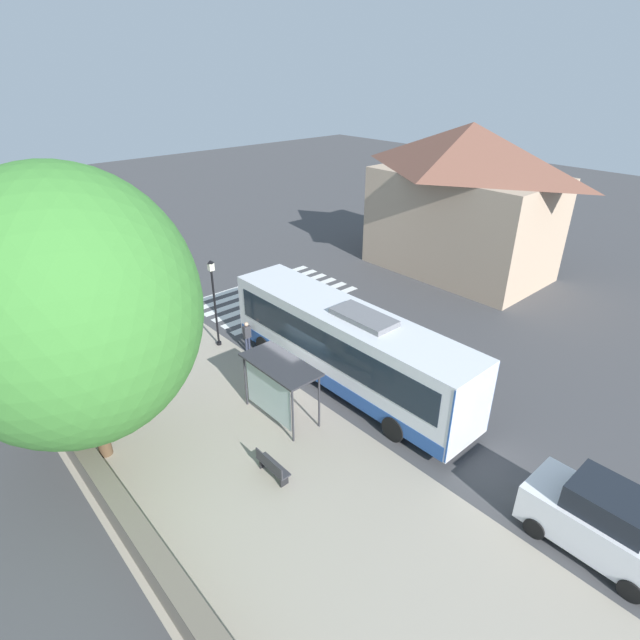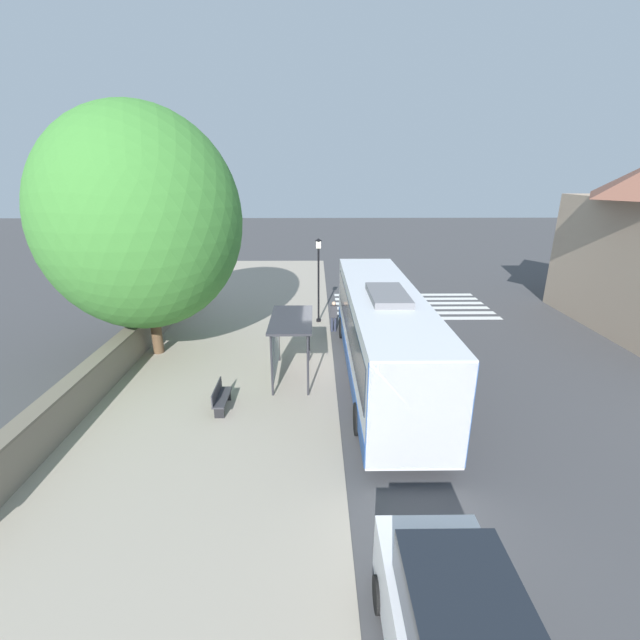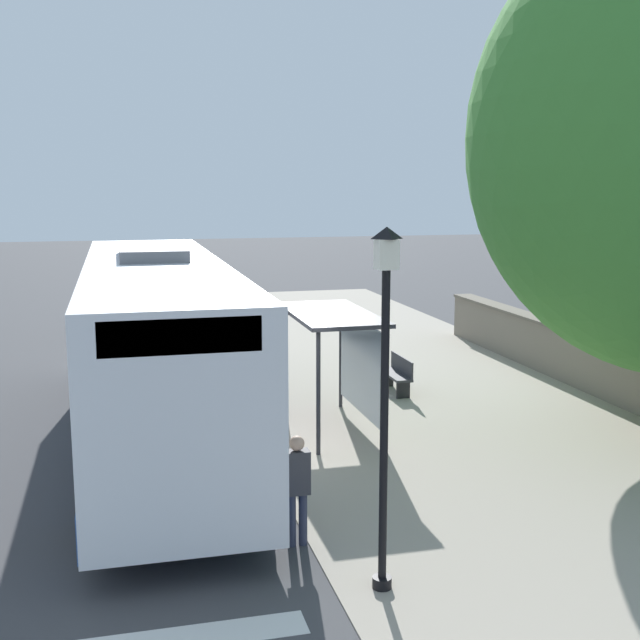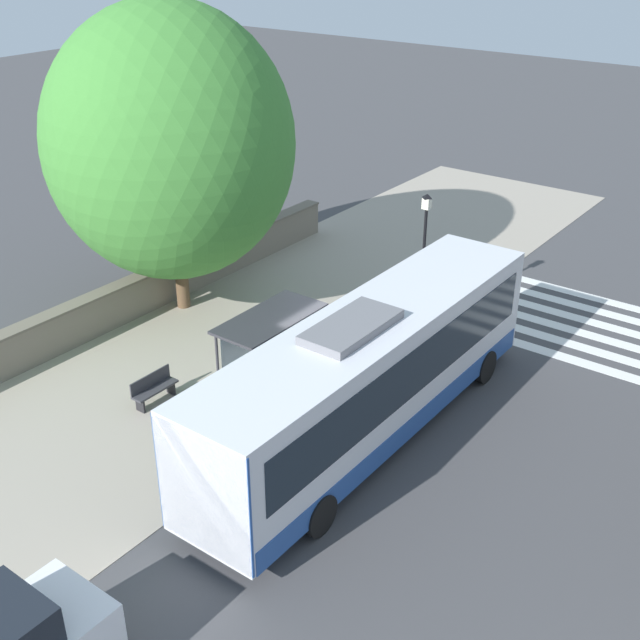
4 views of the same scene
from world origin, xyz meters
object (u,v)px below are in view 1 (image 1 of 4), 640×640
(pedestrian, at_px, (247,334))
(street_lamp_near, at_px, (214,297))
(bus, at_px, (346,346))
(shade_tree, at_px, (70,309))
(parked_car_behind_bus, at_px, (601,521))
(bus_shelter, at_px, (277,374))
(bench, at_px, (272,466))

(pedestrian, xyz_separation_m, street_lamp_near, (-0.74, 1.45, 1.72))
(bus, relative_size, shade_tree, 1.20)
(parked_car_behind_bus, bearing_deg, pedestrian, 94.11)
(bus, height_order, shade_tree, shade_tree)
(bus, bearing_deg, parked_car_behind_bus, -92.41)
(bus, xyz_separation_m, pedestrian, (-1.58, 5.13, -1.01))
(street_lamp_near, bearing_deg, bus_shelter, -100.75)
(pedestrian, relative_size, street_lamp_near, 0.35)
(bench, relative_size, parked_car_behind_bus, 0.36)
(bus_shelter, height_order, parked_car_behind_bus, bus_shelter)
(bus, height_order, street_lamp_near, street_lamp_near)
(shade_tree, bearing_deg, pedestrian, 18.16)
(bus, height_order, pedestrian, bus)
(bus, relative_size, bench, 8.52)
(shade_tree, relative_size, parked_car_behind_bus, 2.53)
(bus_shelter, relative_size, pedestrian, 2.10)
(bus_shelter, xyz_separation_m, bench, (-2.14, -2.41, -1.53))
(pedestrian, xyz_separation_m, parked_car_behind_bus, (1.14, -15.78, 0.14))
(street_lamp_near, distance_m, shade_tree, 8.77)
(bench, relative_size, street_lamp_near, 0.32)
(bench, height_order, parked_car_behind_bus, parked_car_behind_bus)
(pedestrian, relative_size, shade_tree, 0.15)
(shade_tree, bearing_deg, parked_car_behind_bus, -55.68)
(bench, bearing_deg, parked_car_behind_bus, -57.88)
(street_lamp_near, bearing_deg, shade_tree, -150.49)
(shade_tree, bearing_deg, bus, -15.08)
(bus_shelter, distance_m, parked_car_behind_bus, 11.24)
(street_lamp_near, distance_m, parked_car_behind_bus, 17.40)
(bus_shelter, xyz_separation_m, parked_car_behind_bus, (3.10, -10.76, -0.94))
(pedestrian, relative_size, parked_car_behind_bus, 0.39)
(pedestrian, bearing_deg, street_lamp_near, 116.99)
(bus, bearing_deg, bench, -158.01)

